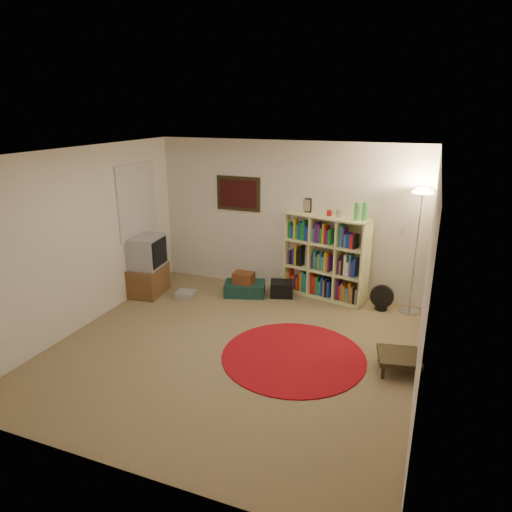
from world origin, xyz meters
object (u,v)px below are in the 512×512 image
Objects in this scene: floor_lamp at (421,210)px; tv_stand at (147,266)px; side_table at (399,357)px; bookshelf at (325,258)px; suitcase at (245,289)px; floor_fan at (382,298)px.

floor_lamp is 1.91× the size of tv_stand.
floor_lamp is at bearing 4.55° from tv_stand.
side_table is at bearing -90.86° from floor_lamp.
floor_lamp is (1.38, -0.15, 0.93)m from bookshelf.
tv_stand is 1.66m from suitcase.
floor_fan is at bearing -169.18° from floor_lamp.
tv_stand is at bearing -147.46° from bookshelf.
bookshelf is 4.03× the size of floor_fan.
floor_lamp is 4.69× the size of floor_fan.
bookshelf is 2.17× the size of suitcase.
tv_stand is at bearing -170.22° from floor_fan.
floor_lamp is 2.53× the size of suitcase.
suitcase is 2.99m from side_table.
tv_stand is 4.23m from side_table.
bookshelf reaches higher than floor_fan.
floor_lamp is at bearing 7.02° from bookshelf.
floor_fan is at bearing -0.22° from bookshelf.
suitcase is at bearing 150.13° from side_table.
tv_stand is at bearing 166.90° from side_table.
bookshelf is 1.64× the size of tv_stand.
side_table is at bearing -46.86° from suitcase.
bookshelf is 2.93m from tv_stand.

